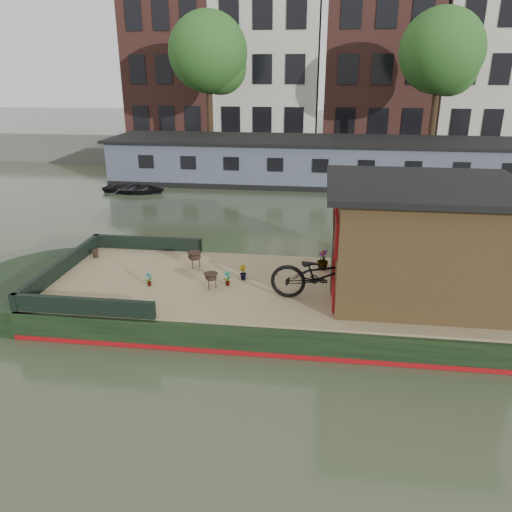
# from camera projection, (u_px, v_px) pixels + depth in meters

# --- Properties ---
(ground) EXTENTS (120.00, 120.00, 0.00)m
(ground) POSITION_uv_depth(u_px,v_px,m) (312.00, 313.00, 11.35)
(ground) COLOR #2C3A25
(ground) RESTS_ON ground
(houseboat_hull) EXTENTS (14.01, 4.02, 0.60)m
(houseboat_hull) POSITION_uv_depth(u_px,v_px,m) (254.00, 299.00, 11.42)
(houseboat_hull) COLOR black
(houseboat_hull) RESTS_ON ground
(houseboat_deck) EXTENTS (11.80, 3.80, 0.05)m
(houseboat_deck) POSITION_uv_depth(u_px,v_px,m) (313.00, 288.00, 11.13)
(houseboat_deck) COLOR #8C8056
(houseboat_deck) RESTS_ON houseboat_hull
(bow_bulwark) EXTENTS (3.00, 4.00, 0.35)m
(bow_bulwark) POSITION_uv_depth(u_px,v_px,m) (96.00, 269.00, 11.69)
(bow_bulwark) COLOR black
(bow_bulwark) RESTS_ON houseboat_deck
(cabin) EXTENTS (4.00, 3.50, 2.42)m
(cabin) POSITION_uv_depth(u_px,v_px,m) (420.00, 239.00, 10.42)
(cabin) COLOR #332313
(cabin) RESTS_ON houseboat_deck
(bicycle) EXTENTS (2.22, 0.89, 1.14)m
(bicycle) POSITION_uv_depth(u_px,v_px,m) (323.00, 275.00, 10.30)
(bicycle) COLOR black
(bicycle) RESTS_ON houseboat_deck
(potted_plant_a) EXTENTS (0.22, 0.22, 0.35)m
(potted_plant_a) POSITION_uv_depth(u_px,v_px,m) (227.00, 278.00, 11.14)
(potted_plant_a) COLOR #9A4F2C
(potted_plant_a) RESTS_ON houseboat_deck
(potted_plant_b) EXTENTS (0.23, 0.24, 0.34)m
(potted_plant_b) POSITION_uv_depth(u_px,v_px,m) (243.00, 272.00, 11.48)
(potted_plant_b) COLOR brown
(potted_plant_b) RESTS_ON houseboat_deck
(potted_plant_d) EXTENTS (0.37, 0.37, 0.49)m
(potted_plant_d) POSITION_uv_depth(u_px,v_px,m) (323.00, 259.00, 12.04)
(potted_plant_d) COLOR maroon
(potted_plant_d) RESTS_ON houseboat_deck
(potted_plant_e) EXTENTS (0.20, 0.20, 0.32)m
(potted_plant_e) POSITION_uv_depth(u_px,v_px,m) (149.00, 279.00, 11.13)
(potted_plant_e) COLOR #9C452D
(potted_plant_e) RESTS_ON houseboat_deck
(brazier_front) EXTENTS (0.33, 0.33, 0.36)m
(brazier_front) POSITION_uv_depth(u_px,v_px,m) (211.00, 281.00, 11.01)
(brazier_front) COLOR black
(brazier_front) RESTS_ON houseboat_deck
(brazier_rear) EXTENTS (0.41, 0.41, 0.40)m
(brazier_rear) POSITION_uv_depth(u_px,v_px,m) (195.00, 260.00, 12.15)
(brazier_rear) COLOR black
(brazier_rear) RESTS_ON houseboat_deck
(bollard_port) EXTENTS (0.18, 0.18, 0.21)m
(bollard_port) POSITION_uv_depth(u_px,v_px,m) (96.00, 254.00, 12.83)
(bollard_port) COLOR black
(bollard_port) RESTS_ON houseboat_deck
(bollard_stbd) EXTENTS (0.20, 0.20, 0.23)m
(bollard_stbd) POSITION_uv_depth(u_px,v_px,m) (111.00, 305.00, 10.00)
(bollard_stbd) COLOR black
(bollard_stbd) RESTS_ON houseboat_deck
(dinghy) EXTENTS (2.94, 2.18, 0.58)m
(dinghy) POSITION_uv_depth(u_px,v_px,m) (134.00, 186.00, 22.39)
(dinghy) COLOR black
(dinghy) RESTS_ON ground
(far_houseboat) EXTENTS (20.40, 4.40, 2.11)m
(far_houseboat) POSITION_uv_depth(u_px,v_px,m) (321.00, 163.00, 24.00)
(far_houseboat) COLOR #4A5363
(far_houseboat) RESTS_ON ground
(quay) EXTENTS (60.00, 6.00, 0.90)m
(quay) POSITION_uv_depth(u_px,v_px,m) (322.00, 153.00, 30.22)
(quay) COLOR #47443F
(quay) RESTS_ON ground
(townhouse_row) EXTENTS (27.25, 8.00, 16.50)m
(townhouse_row) POSITION_uv_depth(u_px,v_px,m) (330.00, 27.00, 34.07)
(townhouse_row) COLOR brown
(townhouse_row) RESTS_ON ground
(tree_left) EXTENTS (4.40, 4.40, 7.40)m
(tree_left) POSITION_uv_depth(u_px,v_px,m) (211.00, 56.00, 27.76)
(tree_left) COLOR #332316
(tree_left) RESTS_ON quay
(tree_right) EXTENTS (4.40, 4.40, 7.40)m
(tree_right) POSITION_uv_depth(u_px,v_px,m) (444.00, 55.00, 26.22)
(tree_right) COLOR #332316
(tree_right) RESTS_ON quay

